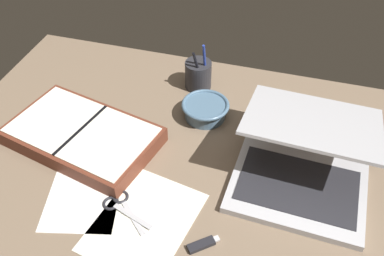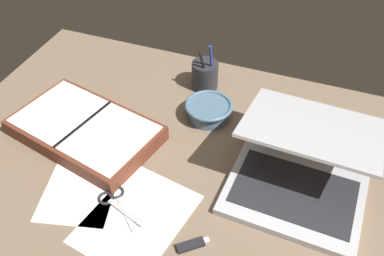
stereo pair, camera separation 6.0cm
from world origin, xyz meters
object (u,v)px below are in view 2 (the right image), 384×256
Objects in this scene: bowl at (209,110)px; scissors at (115,200)px; planner at (85,130)px; laptop at (300,171)px; pen_cup at (205,75)px.

bowl reaches higher than scissors.
laptop is at bearing 15.72° from planner.
laptop is 56.37cm from planner.
scissors is at bearing -30.52° from planner.
scissors is at bearing -107.18° from bowl.
bowl is 33.98cm from planner.
scissors is at bearing -96.20° from pen_cup.
laptop is 2.62× the size of scissors.
bowl is 0.84× the size of pen_cup.
pen_cup is (-33.60, 29.00, -1.07)cm from laptop.
planner is 3.13× the size of scissors.
planner is at bearing -125.45° from pen_cup.
scissors is (-38.83, -19.22, -5.13)cm from laptop.
planner is at bearing -174.43° from laptop.
laptop is 43.63cm from scissors.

